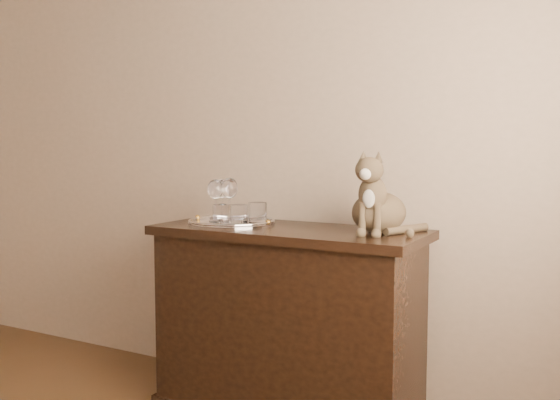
% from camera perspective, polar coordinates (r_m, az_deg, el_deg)
% --- Properties ---
extents(wall_back, '(4.00, 0.10, 2.70)m').
position_cam_1_polar(wall_back, '(3.29, -5.95, 7.40)').
color(wall_back, tan).
rests_on(wall_back, ground).
extents(sideboard, '(1.20, 0.50, 0.85)m').
position_cam_1_polar(sideboard, '(2.82, 0.73, -11.15)').
color(sideboard, black).
rests_on(sideboard, ground).
extents(tray, '(0.40, 0.40, 0.01)m').
position_cam_1_polar(tray, '(2.90, -4.44, -2.08)').
color(tray, white).
rests_on(tray, sideboard).
extents(wine_glass_a, '(0.07, 0.07, 0.19)m').
position_cam_1_polar(wine_glass_a, '(2.97, -5.30, 0.05)').
color(wine_glass_a, silver).
rests_on(wine_glass_a, tray).
extents(wine_glass_c, '(0.07, 0.07, 0.20)m').
position_cam_1_polar(wine_glass_c, '(2.92, -5.92, -0.02)').
color(wine_glass_c, white).
rests_on(wine_glass_c, tray).
extents(wine_glass_d, '(0.08, 0.08, 0.20)m').
position_cam_1_polar(wine_glass_d, '(2.90, -4.64, 0.03)').
color(wine_glass_d, silver).
rests_on(wine_glass_d, tray).
extents(tumbler_a, '(0.08, 0.08, 0.09)m').
position_cam_1_polar(tumbler_a, '(2.80, -3.78, -1.33)').
color(tumbler_a, white).
rests_on(tumbler_a, tray).
extents(tumbler_b, '(0.08, 0.08, 0.09)m').
position_cam_1_polar(tumbler_b, '(2.80, -5.36, -1.33)').
color(tumbler_b, white).
rests_on(tumbler_b, tray).
extents(tumbler_c, '(0.08, 0.08, 0.09)m').
position_cam_1_polar(tumbler_c, '(2.84, -2.06, -1.17)').
color(tumbler_c, silver).
rests_on(tumbler_c, tray).
extents(cat, '(0.35, 0.33, 0.34)m').
position_cam_1_polar(cat, '(2.60, 9.05, 0.75)').
color(cat, '#4D3C2E').
rests_on(cat, sideboard).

